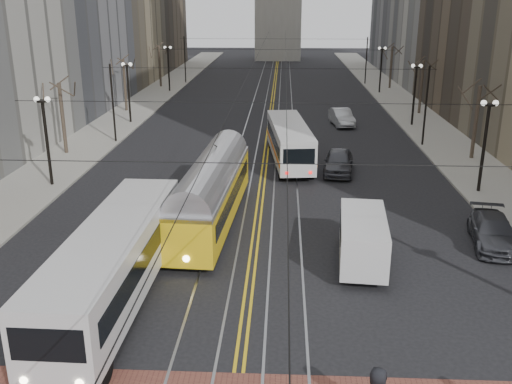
# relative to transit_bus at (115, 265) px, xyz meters

# --- Properties ---
(ground) EXTENTS (260.00, 260.00, 0.00)m
(ground) POSITION_rel_transit_bus_xyz_m (5.28, -3.51, -1.59)
(ground) COLOR black
(ground) RESTS_ON ground
(sidewalk_left) EXTENTS (5.00, 140.00, 0.15)m
(sidewalk_left) POSITION_rel_transit_bus_xyz_m (-9.72, 41.49, -1.51)
(sidewalk_left) COLOR gray
(sidewalk_left) RESTS_ON ground
(sidewalk_right) EXTENTS (5.00, 140.00, 0.15)m
(sidewalk_right) POSITION_rel_transit_bus_xyz_m (20.28, 41.49, -1.51)
(sidewalk_right) COLOR gray
(sidewalk_right) RESTS_ON ground
(streetcar_rails) EXTENTS (4.80, 130.00, 0.02)m
(streetcar_rails) POSITION_rel_transit_bus_xyz_m (5.28, 41.49, -1.59)
(streetcar_rails) COLOR gray
(streetcar_rails) RESTS_ON ground
(centre_lines) EXTENTS (0.42, 130.00, 0.01)m
(centre_lines) POSITION_rel_transit_bus_xyz_m (5.28, 41.49, -1.58)
(centre_lines) COLOR gold
(centre_lines) RESTS_ON ground
(lamp_posts) EXTENTS (27.60, 57.20, 5.60)m
(lamp_posts) POSITION_rel_transit_bus_xyz_m (5.28, 25.24, 1.21)
(lamp_posts) COLOR black
(lamp_posts) RESTS_ON ground
(street_trees) EXTENTS (31.68, 53.28, 5.60)m
(street_trees) POSITION_rel_transit_bus_xyz_m (5.28, 31.74, 1.21)
(street_trees) COLOR #382D23
(street_trees) RESTS_ON ground
(trolley_wires) EXTENTS (25.96, 120.00, 6.60)m
(trolley_wires) POSITION_rel_transit_bus_xyz_m (5.28, 31.32, 2.19)
(trolley_wires) COLOR black
(trolley_wires) RESTS_ON ground
(transit_bus) EXTENTS (2.91, 12.76, 3.18)m
(transit_bus) POSITION_rel_transit_bus_xyz_m (0.00, 0.00, 0.00)
(transit_bus) COLOR beige
(transit_bus) RESTS_ON ground
(streetcar) EXTENTS (3.10, 12.84, 3.00)m
(streetcar) POSITION_rel_transit_bus_xyz_m (2.85, 8.52, -0.09)
(streetcar) COLOR yellow
(streetcar) RESTS_ON ground
(rear_bus) EXTENTS (3.58, 11.33, 2.91)m
(rear_bus) POSITION_rel_transit_bus_xyz_m (7.08, 21.12, -0.14)
(rear_bus) COLOR silver
(rear_bus) RESTS_ON ground
(cargo_van) EXTENTS (2.47, 5.39, 2.31)m
(cargo_van) POSITION_rel_transit_bus_xyz_m (10.30, 3.77, -0.43)
(cargo_van) COLOR silver
(cargo_van) RESTS_ON ground
(sedan_grey) EXTENTS (2.57, 5.08, 1.66)m
(sedan_grey) POSITION_rel_transit_bus_xyz_m (10.53, 18.49, -0.76)
(sedan_grey) COLOR #414249
(sedan_grey) RESTS_ON ground
(sedan_silver) EXTENTS (2.35, 4.98, 1.58)m
(sedan_silver) POSITION_rel_transit_bus_xyz_m (12.24, 34.54, -0.80)
(sedan_silver) COLOR #AAADB2
(sedan_silver) RESTS_ON ground
(sedan_parked) EXTENTS (2.79, 5.21, 1.44)m
(sedan_parked) POSITION_rel_transit_bus_xyz_m (17.08, 6.38, -0.87)
(sedan_parked) COLOR #3D3E44
(sedan_parked) RESTS_ON ground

